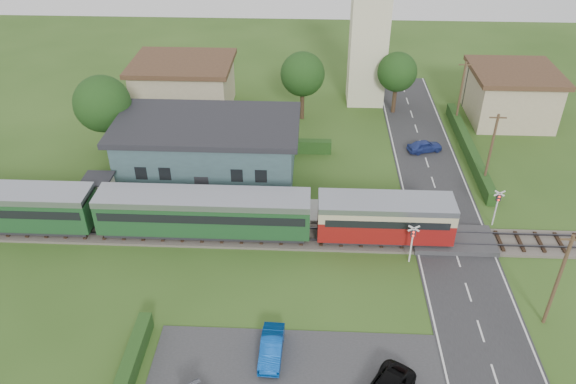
{
  "coord_description": "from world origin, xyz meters",
  "views": [
    {
      "loc": [
        -0.95,
        -32.14,
        26.67
      ],
      "look_at": [
        -2.63,
        4.0,
        2.89
      ],
      "focal_mm": 35.0,
      "sensor_mm": 36.0,
      "label": 1
    }
  ],
  "objects_px": {
    "church_tower": "(371,11)",
    "crossing_signal_near": "(412,238)",
    "equipment_hut": "(100,191)",
    "station_building": "(208,148)",
    "house_east": "(511,94)",
    "car_on_road": "(425,146)",
    "house_west": "(184,85)",
    "crossing_signal_far": "(497,203)",
    "pedestrian_far": "(123,199)",
    "train": "(162,211)",
    "pedestrian_near": "(286,204)",
    "car_park_blue": "(271,348)"
  },
  "relations": [
    {
      "from": "crossing_signal_far",
      "to": "pedestrian_near",
      "type": "xyz_separation_m",
      "value": [
        -16.44,
        0.2,
        -0.81
      ]
    },
    {
      "from": "crossing_signal_near",
      "to": "crossing_signal_far",
      "type": "height_order",
      "value": "same"
    },
    {
      "from": "house_west",
      "to": "pedestrian_far",
      "type": "xyz_separation_m",
      "value": [
        -0.95,
        -20.44,
        -1.4
      ]
    },
    {
      "from": "station_building",
      "to": "crossing_signal_far",
      "type": "xyz_separation_m",
      "value": [
        23.6,
        -6.6,
        -0.55
      ]
    },
    {
      "from": "pedestrian_far",
      "to": "car_on_road",
      "type": "bearing_deg",
      "value": -49.28
    },
    {
      "from": "car_park_blue",
      "to": "house_west",
      "type": "bearing_deg",
      "value": 111.3
    },
    {
      "from": "car_on_road",
      "to": "pedestrian_near",
      "type": "relative_size",
      "value": 1.91
    },
    {
      "from": "church_tower",
      "to": "car_park_blue",
      "type": "relative_size",
      "value": 4.79
    },
    {
      "from": "house_west",
      "to": "equipment_hut",
      "type": "bearing_deg",
      "value": -98.62
    },
    {
      "from": "crossing_signal_far",
      "to": "car_on_road",
      "type": "distance_m",
      "value": 12.37
    },
    {
      "from": "house_west",
      "to": "car_on_road",
      "type": "bearing_deg",
      "value": -19.47
    },
    {
      "from": "house_west",
      "to": "pedestrian_far",
      "type": "distance_m",
      "value": 20.51
    },
    {
      "from": "train",
      "to": "church_tower",
      "type": "bearing_deg",
      "value": 56.71
    },
    {
      "from": "car_park_blue",
      "to": "pedestrian_far",
      "type": "relative_size",
      "value": 1.95
    },
    {
      "from": "station_building",
      "to": "car_park_blue",
      "type": "bearing_deg",
      "value": -71.1
    },
    {
      "from": "church_tower",
      "to": "crossing_signal_near",
      "type": "height_order",
      "value": "church_tower"
    },
    {
      "from": "pedestrian_near",
      "to": "pedestrian_far",
      "type": "bearing_deg",
      "value": -21.06
    },
    {
      "from": "house_east",
      "to": "pedestrian_far",
      "type": "height_order",
      "value": "house_east"
    },
    {
      "from": "car_on_road",
      "to": "train",
      "type": "bearing_deg",
      "value": 104.88
    },
    {
      "from": "station_building",
      "to": "car_on_road",
      "type": "bearing_deg",
      "value": 14.4
    },
    {
      "from": "station_building",
      "to": "crossing_signal_far",
      "type": "height_order",
      "value": "station_building"
    },
    {
      "from": "house_west",
      "to": "pedestrian_far",
      "type": "height_order",
      "value": "house_west"
    },
    {
      "from": "train",
      "to": "house_west",
      "type": "bearing_deg",
      "value": 97.26
    },
    {
      "from": "church_tower",
      "to": "car_park_blue",
      "type": "xyz_separation_m",
      "value": [
        -7.98,
        -37.5,
        -9.54
      ]
    },
    {
      "from": "train",
      "to": "equipment_hut",
      "type": "bearing_deg",
      "value": 151.65
    },
    {
      "from": "station_building",
      "to": "house_east",
      "type": "height_order",
      "value": "house_east"
    },
    {
      "from": "car_park_blue",
      "to": "pedestrian_near",
      "type": "distance_m",
      "value": 14.11
    },
    {
      "from": "train",
      "to": "church_tower",
      "type": "height_order",
      "value": "church_tower"
    },
    {
      "from": "church_tower",
      "to": "pedestrian_far",
      "type": "bearing_deg",
      "value": -131.78
    },
    {
      "from": "house_west",
      "to": "crossing_signal_far",
      "type": "distance_m",
      "value": 35.26
    },
    {
      "from": "church_tower",
      "to": "car_on_road",
      "type": "bearing_deg",
      "value": -66.94
    },
    {
      "from": "house_west",
      "to": "pedestrian_near",
      "type": "relative_size",
      "value": 6.12
    },
    {
      "from": "train",
      "to": "church_tower",
      "type": "relative_size",
      "value": 2.45
    },
    {
      "from": "train",
      "to": "crossing_signal_far",
      "type": "xyz_separation_m",
      "value": [
        25.67,
        2.39,
        -0.04
      ]
    },
    {
      "from": "church_tower",
      "to": "house_west",
      "type": "bearing_deg",
      "value": -171.47
    },
    {
      "from": "crossing_signal_near",
      "to": "car_park_blue",
      "type": "relative_size",
      "value": 0.89
    },
    {
      "from": "station_building",
      "to": "car_park_blue",
      "type": "xyz_separation_m",
      "value": [
        7.02,
        -20.49,
        -2.01
      ]
    },
    {
      "from": "car_park_blue",
      "to": "pedestrian_far",
      "type": "bearing_deg",
      "value": 134.78
    },
    {
      "from": "equipment_hut",
      "to": "station_building",
      "type": "bearing_deg",
      "value": 35.92
    },
    {
      "from": "crossing_signal_far",
      "to": "car_park_blue",
      "type": "distance_m",
      "value": 21.68
    },
    {
      "from": "house_east",
      "to": "equipment_hut",
      "type": "bearing_deg",
      "value": -153.68
    },
    {
      "from": "equipment_hut",
      "to": "train",
      "type": "relative_size",
      "value": 0.06
    },
    {
      "from": "train",
      "to": "car_park_blue",
      "type": "relative_size",
      "value": 11.75
    },
    {
      "from": "house_east",
      "to": "car_on_road",
      "type": "bearing_deg",
      "value": -141.71
    },
    {
      "from": "equipment_hut",
      "to": "car_on_road",
      "type": "distance_m",
      "value": 30.13
    },
    {
      "from": "equipment_hut",
      "to": "crossing_signal_far",
      "type": "relative_size",
      "value": 0.78
    },
    {
      "from": "house_west",
      "to": "car_on_road",
      "type": "height_order",
      "value": "house_west"
    },
    {
      "from": "church_tower",
      "to": "crossing_signal_far",
      "type": "relative_size",
      "value": 5.37
    },
    {
      "from": "house_east",
      "to": "pedestrian_far",
      "type": "distance_m",
      "value": 40.89
    },
    {
      "from": "car_on_road",
      "to": "crossing_signal_far",
      "type": "bearing_deg",
      "value": 179.11
    }
  ]
}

